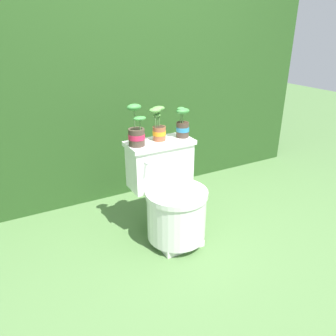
% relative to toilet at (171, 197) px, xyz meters
% --- Properties ---
extents(ground_plane, '(12.00, 12.00, 0.00)m').
position_rel_toilet_xyz_m(ground_plane, '(0.04, -0.08, -0.31)').
color(ground_plane, '#4C703D').
extents(hedge_backdrop, '(3.56, 0.64, 1.73)m').
position_rel_toilet_xyz_m(hedge_backdrop, '(0.04, 1.09, 0.55)').
color(hedge_backdrop, '#284C1E').
rests_on(hedge_backdrop, ground).
extents(toilet, '(0.46, 0.56, 0.67)m').
position_rel_toilet_xyz_m(toilet, '(0.00, 0.00, 0.00)').
color(toilet, white).
rests_on(toilet, ground).
extents(potted_plant_left, '(0.11, 0.14, 0.27)m').
position_rel_toilet_xyz_m(potted_plant_left, '(-0.17, 0.15, 0.45)').
color(potted_plant_left, '#47382D').
rests_on(potted_plant_left, toilet).
extents(potted_plant_midleft, '(0.12, 0.09, 0.23)m').
position_rel_toilet_xyz_m(potted_plant_midleft, '(0.00, 0.18, 0.46)').
color(potted_plant_midleft, '#9E5638').
rests_on(potted_plant_midleft, toilet).
extents(potted_plant_middle, '(0.10, 0.09, 0.22)m').
position_rel_toilet_xyz_m(potted_plant_middle, '(0.18, 0.16, 0.45)').
color(potted_plant_middle, '#47382D').
rests_on(potted_plant_middle, toilet).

